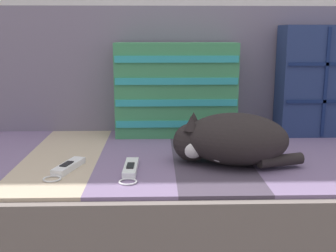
{
  "coord_description": "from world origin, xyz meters",
  "views": [
    {
      "loc": [
        -0.17,
        -1.23,
        0.76
      ],
      "look_at": [
        -0.13,
        0.03,
        0.49
      ],
      "focal_mm": 45.0,
      "sensor_mm": 36.0,
      "label": 1
    }
  ],
  "objects": [
    {
      "name": "game_remote_far",
      "position": [
        -0.42,
        -0.09,
        0.39
      ],
      "size": [
        0.09,
        0.19,
        0.02
      ],
      "color": "white",
      "rests_on": "couch"
    },
    {
      "name": "throw_pillow_striped",
      "position": [
        -0.09,
        0.33,
        0.56
      ],
      "size": [
        0.45,
        0.14,
        0.35
      ],
      "color": "#3D8956",
      "rests_on": "couch"
    },
    {
      "name": "sofa_backrest",
      "position": [
        0.0,
        0.48,
        0.63
      ],
      "size": [
        1.68,
        0.14,
        0.48
      ],
      "color": "slate",
      "rests_on": "couch"
    },
    {
      "name": "sleeping_cat",
      "position": [
        0.05,
        -0.04,
        0.46
      ],
      "size": [
        0.37,
        0.26,
        0.15
      ],
      "color": "black",
      "rests_on": "couch"
    },
    {
      "name": "game_remote_near",
      "position": [
        -0.24,
        -0.11,
        0.39
      ],
      "size": [
        0.05,
        0.2,
        0.02
      ],
      "color": "white",
      "rests_on": "couch"
    },
    {
      "name": "couch",
      "position": [
        -0.0,
        0.11,
        0.19
      ],
      "size": [
        1.72,
        0.88,
        0.39
      ],
      "color": "#3D3838",
      "rests_on": "ground_plane"
    }
  ]
}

